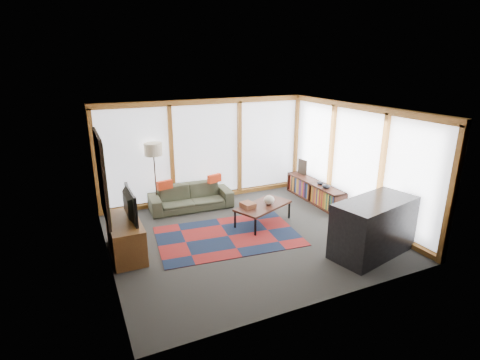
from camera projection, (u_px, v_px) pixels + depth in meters
name	position (u px, v px, depth m)	size (l,w,h in m)	color
ground	(248.00, 235.00, 7.83)	(5.50, 5.50, 0.00)	#2B2B28
room_envelope	(258.00, 156.00, 8.04)	(5.52, 5.02, 2.62)	#473A33
rug	(228.00, 236.00, 7.78)	(2.88, 1.85, 0.01)	maroon
sofa	(191.00, 197.00, 9.18)	(2.00, 0.78, 0.59)	#353A2A
pillow_left	(165.00, 185.00, 8.83)	(0.37, 0.11, 0.20)	red
pillow_right	(214.00, 178.00, 9.32)	(0.36, 0.11, 0.20)	red
floor_lamp	(155.00, 178.00, 8.87)	(0.42, 0.42, 1.68)	black
coffee_table	(263.00, 214.00, 8.36)	(1.30, 0.65, 0.43)	black
book_stack	(248.00, 205.00, 8.15)	(0.25, 0.31, 0.10)	brown
vase	(269.00, 200.00, 8.29)	(0.24, 0.24, 0.21)	beige
bookshelf	(315.00, 192.00, 9.64)	(0.38, 2.09, 0.52)	black
bowl_a	(326.00, 186.00, 9.09)	(0.21, 0.21, 0.10)	black
bowl_b	(320.00, 183.00, 9.37)	(0.16, 0.16, 0.08)	black
shelf_picture	(302.00, 167.00, 10.16)	(0.04, 0.31, 0.41)	black
tv_console	(126.00, 237.00, 6.99)	(0.56, 1.34, 0.67)	brown
television	(125.00, 205.00, 6.86)	(1.00, 0.13, 0.58)	black
bar_counter	(373.00, 227.00, 6.96)	(1.67, 0.78, 1.06)	black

